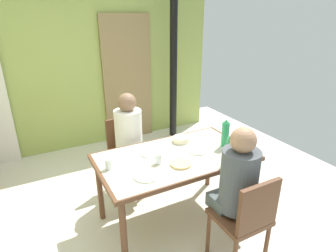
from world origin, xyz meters
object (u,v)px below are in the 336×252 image
Objects in this scene: dining_table at (175,162)px; water_bottle_green_near at (225,134)px; chair_near_diner at (246,217)px; water_bottle_green_far at (230,149)px; chair_far_diner at (126,150)px; person_far_diner at (129,132)px; person_near_diner at (238,178)px; serving_bowl_center at (181,139)px.

water_bottle_green_near is (0.54, -0.06, 0.21)m from dining_table.
water_bottle_green_far is at bearing 70.02° from chair_near_diner.
water_bottle_green_near is 1.05× the size of water_bottle_green_far.
chair_far_diner is 1.13× the size of person_far_diner.
person_near_diner is 0.68m from water_bottle_green_near.
serving_bowl_center is (0.43, -0.40, -0.02)m from person_far_diner.
chair_near_diner is 1.05m from serving_bowl_center.
chair_near_diner reaches higher than dining_table.
dining_table is at bearing 105.02° from chair_near_diner.
person_near_diner is 2.66× the size of water_bottle_green_near.
dining_table is at bearing 106.31° from chair_far_diner.
person_far_diner is at bearing 90.00° from chair_far_diner.
person_near_diner is at bearing 108.80° from person_far_diner.
chair_near_diner is 5.12× the size of serving_bowl_center.
serving_bowl_center is at bearing 90.11° from person_near_diner.
dining_table is 0.58m from water_bottle_green_near.
chair_far_diner reaches higher than dining_table.
chair_far_diner is 1.13× the size of person_near_diner.
dining_table is 0.68m from person_near_diner.
serving_bowl_center is at bearing 129.16° from chair_far_diner.
person_far_diner reaches higher than dining_table.
person_near_diner is (0.21, -0.64, 0.12)m from dining_table.
chair_far_diner is 3.15× the size of water_bottle_green_far.
person_far_diner reaches higher than water_bottle_green_near.
dining_table is 5.09× the size of water_bottle_green_near.
person_far_diner is at bearing 137.61° from serving_bowl_center.
water_bottle_green_far is at bearing 62.05° from person_near_diner.
water_bottle_green_near reaches higher than dining_table.
chair_near_diner is at bearing -74.98° from dining_table.
water_bottle_green_near is at bearing -41.68° from serving_bowl_center.
serving_bowl_center is (-0.34, 0.30, -0.11)m from water_bottle_green_near.
person_far_diner is 0.59m from serving_bowl_center.
person_near_diner is 1.00× the size of person_far_diner.
dining_table is 8.68× the size of serving_bowl_center.
chair_far_diner is at bearing 105.67° from chair_near_diner.
person_far_diner reaches higher than serving_bowl_center.
person_near_diner is (0.43, -1.41, 0.28)m from chair_far_diner.
water_bottle_green_far is (0.59, -1.12, 0.37)m from chair_far_diner.
water_bottle_green_near is 1.71× the size of serving_bowl_center.
chair_near_diner is 1.13× the size of person_far_diner.
dining_table is 1.92× the size of person_near_diner.
water_bottle_green_near is (0.33, 0.58, 0.09)m from person_near_diner.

